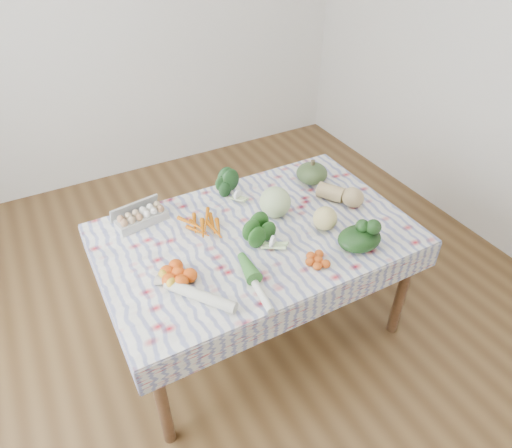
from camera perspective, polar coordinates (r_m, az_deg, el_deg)
name	(u,v)px	position (r m, az deg, el deg)	size (l,w,h in m)	color
ground	(256,325)	(3.00, 0.00, -12.47)	(4.50, 4.50, 0.00)	#55391D
wall_back	(121,14)	(4.14, -16.47, 23.86)	(4.00, 0.04, 2.80)	white
dining_table	(256,244)	(2.51, 0.00, -2.55)	(1.60, 1.00, 0.75)	brown
tablecloth	(256,233)	(2.46, 0.00, -1.17)	(1.66, 1.06, 0.01)	silver
egg_carton	(142,218)	(2.58, -14.09, 0.75)	(0.28, 0.11, 0.08)	#A8A8A2
carrot_bunch	(204,227)	(2.48, -6.55, -0.35)	(0.23, 0.21, 0.04)	#CA5F06
kale_bunch	(231,188)	(2.69, -3.15, 4.53)	(0.16, 0.14, 0.14)	#193E19
kabocha_squash	(312,173)	(2.86, 7.00, 6.32)	(0.19, 0.19, 0.13)	#3C522A
cabbage	(275,202)	(2.53, 2.41, 2.74)	(0.18, 0.18, 0.18)	#A9C181
butternut_squash	(341,193)	(2.70, 10.59, 3.82)	(0.12, 0.27, 0.12)	tan
orange_cluster	(178,274)	(2.20, -9.68, -6.12)	(0.22, 0.22, 0.07)	#DE4D0D
broccoli	(263,237)	(2.34, 0.86, -1.58)	(0.16, 0.16, 0.12)	#1E5118
mandarin_cluster	(318,259)	(2.28, 7.80, -4.38)	(0.15, 0.15, 0.05)	#D35214
grapefruit	(325,218)	(2.48, 8.63, 0.70)	(0.13, 0.13, 0.13)	#DBC775
spinach_bag	(359,239)	(2.40, 12.80, -1.78)	(0.24, 0.19, 0.10)	black
daikon	(200,296)	(2.10, -7.00, -8.87)	(0.05, 0.05, 0.38)	beige
leek	(256,284)	(2.15, -0.05, -7.47)	(0.04, 0.04, 0.36)	silver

